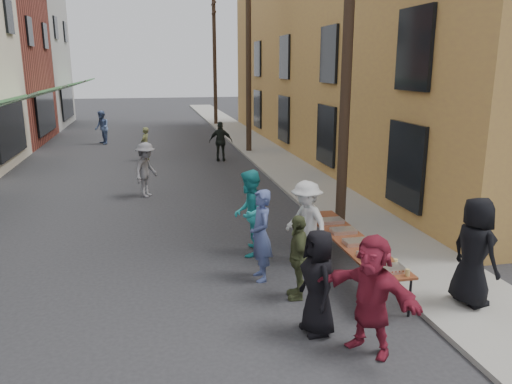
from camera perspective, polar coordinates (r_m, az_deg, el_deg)
name	(u,v)px	position (r m, az deg, el deg)	size (l,w,h in m)	color
ground	(181,294)	(9.53, -8.59, -11.44)	(120.00, 120.00, 0.00)	#28282B
sidewalk	(263,151)	(24.55, 0.79, 4.71)	(2.20, 60.00, 0.10)	gray
building_ochre	(394,46)	(25.38, 15.46, 15.75)	(10.00, 28.00, 10.00)	gold
utility_pole_near	(347,49)	(12.53, 10.41, 15.81)	(0.26, 0.26, 9.00)	#2D2116
utility_pole_mid	(249,57)	(24.07, -0.86, 15.16)	(0.26, 0.26, 9.00)	#2D2116
utility_pole_far	(215,60)	(35.91, -4.74, 14.80)	(0.26, 0.26, 9.00)	#2D2116
serving_table	(351,241)	(10.19, 10.77, -5.49)	(0.70, 4.00, 0.75)	brown
catering_tray_sausage	(389,269)	(8.77, 14.98, -8.49)	(0.50, 0.33, 0.08)	maroon
catering_tray_foil_b	(372,255)	(9.31, 13.17, -7.03)	(0.50, 0.33, 0.08)	#B2B2B7
catering_tray_buns	(357,242)	(9.90, 11.46, -5.63)	(0.50, 0.33, 0.08)	tan
catering_tray_foil_d	(343,231)	(10.51, 9.95, -4.38)	(0.50, 0.33, 0.08)	#B2B2B7
catering_tray_buns_end	(331,221)	(11.13, 8.61, -3.27)	(0.50, 0.33, 0.08)	tan
condiment_jar_a	(385,277)	(8.43, 14.55, -9.41)	(0.07, 0.07, 0.08)	#A57F26
condiment_jar_b	(382,275)	(8.51, 14.25, -9.15)	(0.07, 0.07, 0.08)	#A57F26
condiment_jar_c	(380,272)	(8.59, 13.95, -8.90)	(0.07, 0.07, 0.08)	#A57F26
cup_stack	(408,273)	(8.65, 16.93, -8.81)	(0.08, 0.08, 0.12)	tan
guest_front_a	(318,282)	(7.92, 7.10, -10.18)	(0.83, 0.54, 1.69)	black
guest_front_b	(261,235)	(9.71, 0.56, -4.97)	(0.66, 0.44, 1.82)	#4B5A91
guest_front_c	(249,213)	(10.98, -0.76, -2.42)	(0.93, 0.73, 1.92)	#2AABAE
guest_front_d	(306,223)	(10.56, 5.77, -3.51)	(1.16, 0.67, 1.80)	white
guest_front_e	(298,257)	(9.04, 4.83, -7.40)	(0.92, 0.38, 1.57)	#4B5430
guest_queue_back	(371,294)	(7.53, 13.06, -11.33)	(1.67, 0.53, 1.80)	maroon
server	(474,251)	(9.29, 23.70, -6.25)	(0.93, 0.60, 1.90)	black
passerby_left	(146,170)	(16.33, -12.47, 2.49)	(1.13, 0.65, 1.76)	slate
passerby_mid	(221,141)	(22.11, -4.04, 5.78)	(1.02, 0.43, 1.75)	black
passerby_right	(145,144)	(22.71, -12.53, 5.37)	(0.54, 0.36, 1.49)	#656A3D
passerby_far	(102,128)	(28.15, -17.20, 7.05)	(0.87, 0.68, 1.80)	#4F6799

